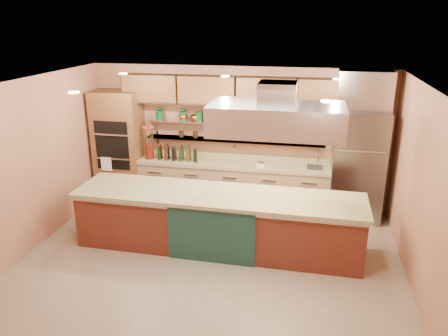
% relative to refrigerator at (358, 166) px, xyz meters
% --- Properties ---
extents(floor, '(6.00, 5.00, 0.02)m').
position_rel_refrigerator_xyz_m(floor, '(-2.35, -2.14, -1.06)').
color(floor, gray).
rests_on(floor, ground).
extents(ceiling, '(6.00, 5.00, 0.02)m').
position_rel_refrigerator_xyz_m(ceiling, '(-2.35, -2.14, 1.75)').
color(ceiling, black).
rests_on(ceiling, wall_back).
extents(wall_back, '(6.00, 0.04, 2.80)m').
position_rel_refrigerator_xyz_m(wall_back, '(-2.35, 0.36, 0.35)').
color(wall_back, '#B67656').
rests_on(wall_back, floor).
extents(wall_front, '(6.00, 0.04, 2.80)m').
position_rel_refrigerator_xyz_m(wall_front, '(-2.35, -4.64, 0.35)').
color(wall_front, '#B67656').
rests_on(wall_front, floor).
extents(wall_left, '(0.04, 5.00, 2.80)m').
position_rel_refrigerator_xyz_m(wall_left, '(-5.35, -2.14, 0.35)').
color(wall_left, '#B67656').
rests_on(wall_left, floor).
extents(wall_right, '(0.04, 5.00, 2.80)m').
position_rel_refrigerator_xyz_m(wall_right, '(0.65, -2.14, 0.35)').
color(wall_right, '#B67656').
rests_on(wall_right, floor).
extents(oven_stack, '(0.95, 0.64, 2.30)m').
position_rel_refrigerator_xyz_m(oven_stack, '(-4.80, 0.04, 0.10)').
color(oven_stack, brown).
rests_on(oven_stack, floor).
extents(refrigerator, '(0.95, 0.72, 2.10)m').
position_rel_refrigerator_xyz_m(refrigerator, '(0.00, 0.00, 0.00)').
color(refrigerator, slate).
rests_on(refrigerator, floor).
extents(back_counter, '(3.84, 0.64, 0.93)m').
position_rel_refrigerator_xyz_m(back_counter, '(-2.40, 0.06, -0.58)').
color(back_counter, '#A18660').
rests_on(back_counter, floor).
extents(wall_shelf_lower, '(3.60, 0.26, 0.03)m').
position_rel_refrigerator_xyz_m(wall_shelf_lower, '(-2.40, 0.23, 0.30)').
color(wall_shelf_lower, silver).
rests_on(wall_shelf_lower, wall_back).
extents(wall_shelf_upper, '(3.60, 0.26, 0.03)m').
position_rel_refrigerator_xyz_m(wall_shelf_upper, '(-2.40, 0.23, 0.65)').
color(wall_shelf_upper, silver).
rests_on(wall_shelf_upper, wall_back).
extents(upper_cabinets, '(4.60, 0.36, 0.55)m').
position_rel_refrigerator_xyz_m(upper_cabinets, '(-2.35, 0.18, 1.30)').
color(upper_cabinets, brown).
rests_on(upper_cabinets, wall_back).
extents(range_hood, '(2.00, 1.00, 0.45)m').
position_rel_refrigerator_xyz_m(range_hood, '(-1.42, -1.67, 1.20)').
color(range_hood, silver).
rests_on(range_hood, ceiling).
extents(ceiling_downlights, '(4.00, 2.80, 0.02)m').
position_rel_refrigerator_xyz_m(ceiling_downlights, '(-2.35, -1.94, 1.72)').
color(ceiling_downlights, '#FFE5A5').
rests_on(ceiling_downlights, ceiling).
extents(island, '(4.66, 1.07, 0.97)m').
position_rel_refrigerator_xyz_m(island, '(-2.32, -1.67, -0.56)').
color(island, maroon).
rests_on(island, floor).
extents(flower_vase, '(0.21, 0.21, 0.31)m').
position_rel_refrigerator_xyz_m(flower_vase, '(-4.13, 0.01, 0.03)').
color(flower_vase, '#5E170E').
rests_on(flower_vase, back_counter).
extents(oil_bottle_cluster, '(0.91, 0.57, 0.28)m').
position_rel_refrigerator_xyz_m(oil_bottle_cluster, '(-3.52, 0.01, 0.02)').
color(oil_bottle_cluster, black).
rests_on(oil_bottle_cluster, back_counter).
extents(kitchen_scale, '(0.19, 0.17, 0.09)m').
position_rel_refrigerator_xyz_m(kitchen_scale, '(-1.83, 0.01, -0.08)').
color(kitchen_scale, white).
rests_on(kitchen_scale, back_counter).
extents(bar_faucet, '(0.03, 0.03, 0.24)m').
position_rel_refrigerator_xyz_m(bar_faucet, '(-0.73, 0.11, -0.00)').
color(bar_faucet, silver).
rests_on(bar_faucet, back_counter).
extents(copper_kettle, '(0.24, 0.24, 0.15)m').
position_rel_refrigerator_xyz_m(copper_kettle, '(-3.20, 0.23, 0.74)').
color(copper_kettle, '#C45D2D').
rests_on(copper_kettle, wall_shelf_upper).
extents(green_canister, '(0.16, 0.16, 0.19)m').
position_rel_refrigerator_xyz_m(green_canister, '(-3.13, 0.23, 0.76)').
color(green_canister, '#0E431E').
rests_on(green_canister, wall_shelf_upper).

